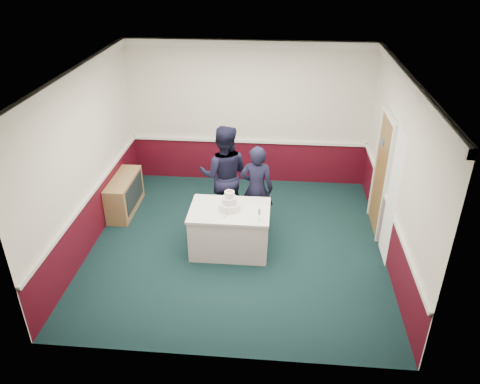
# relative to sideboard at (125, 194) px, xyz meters

# --- Properties ---
(ground) EXTENTS (5.00, 5.00, 0.00)m
(ground) POSITION_rel_sideboard_xyz_m (2.28, -0.96, -0.35)
(ground) COLOR #112B28
(ground) RESTS_ON ground
(room_shell) EXTENTS (5.00, 5.00, 3.00)m
(room_shell) POSITION_rel_sideboard_xyz_m (2.36, -0.35, 1.62)
(room_shell) COLOR silver
(room_shell) RESTS_ON ground
(sideboard) EXTENTS (0.41, 1.20, 0.70)m
(sideboard) POSITION_rel_sideboard_xyz_m (0.00, 0.00, 0.00)
(sideboard) COLOR #987D4A
(sideboard) RESTS_ON ground
(cake_table) EXTENTS (1.32, 0.92, 0.79)m
(cake_table) POSITION_rel_sideboard_xyz_m (2.17, -1.10, 0.05)
(cake_table) COLOR white
(cake_table) RESTS_ON ground
(wedding_cake) EXTENTS (0.35, 0.35, 0.36)m
(wedding_cake) POSITION_rel_sideboard_xyz_m (2.17, -1.10, 0.55)
(wedding_cake) COLOR white
(wedding_cake) RESTS_ON cake_table
(cake_knife) EXTENTS (0.09, 0.21, 0.00)m
(cake_knife) POSITION_rel_sideboard_xyz_m (2.14, -1.30, 0.44)
(cake_knife) COLOR silver
(cake_knife) RESTS_ON cake_table
(champagne_flute) EXTENTS (0.05, 0.05, 0.21)m
(champagne_flute) POSITION_rel_sideboard_xyz_m (2.67, -1.38, 0.58)
(champagne_flute) COLOR silver
(champagne_flute) RESTS_ON cake_table
(person_man) EXTENTS (0.93, 0.73, 1.88)m
(person_man) POSITION_rel_sideboard_xyz_m (1.96, -0.16, 0.59)
(person_man) COLOR black
(person_man) RESTS_ON ground
(person_woman) EXTENTS (0.61, 0.41, 1.63)m
(person_woman) POSITION_rel_sideboard_xyz_m (2.57, -0.41, 0.47)
(person_woman) COLOR black
(person_woman) RESTS_ON ground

